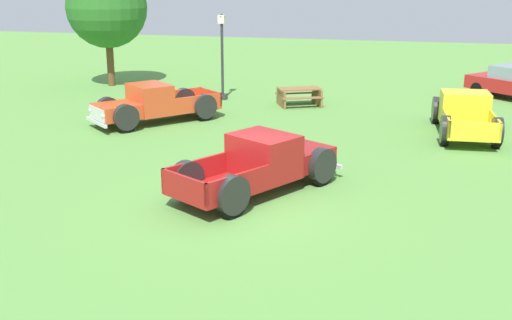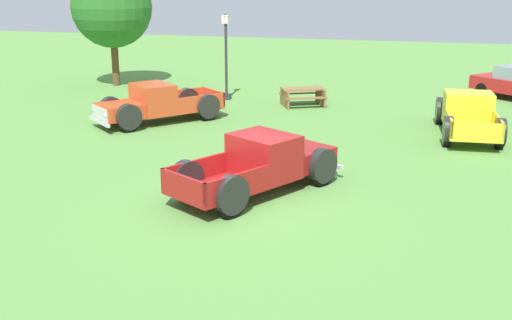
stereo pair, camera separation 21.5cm
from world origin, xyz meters
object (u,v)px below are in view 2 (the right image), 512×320
at_px(oak_tree_east, 112,7).
at_px(pickup_truck_behind_right, 152,105).
at_px(picnic_table, 303,95).
at_px(lamp_post_near, 226,55).
at_px(pickup_truck_foreground, 266,164).
at_px(pickup_truck_behind_left, 467,114).

bearing_deg(oak_tree_east, pickup_truck_behind_right, -54.61).
xyz_separation_m(picnic_table, oak_tree_east, (-10.15, 2.66, 3.37)).
height_order(pickup_truck_behind_right, lamp_post_near, lamp_post_near).
distance_m(pickup_truck_behind_right, picnic_table, 6.80).
distance_m(pickup_truck_foreground, pickup_truck_behind_left, 9.51).
distance_m(picnic_table, oak_tree_east, 11.02).
relative_size(pickup_truck_behind_left, lamp_post_near, 1.31).
bearing_deg(pickup_truck_foreground, oak_tree_east, 129.41).
xyz_separation_m(pickup_truck_foreground, lamp_post_near, (-4.71, 11.59, 1.28)).
bearing_deg(pickup_truck_foreground, pickup_truck_behind_left, 54.93).
distance_m(pickup_truck_foreground, oak_tree_east, 17.99).
height_order(pickup_truck_behind_left, pickup_truck_behind_right, pickup_truck_behind_right).
height_order(lamp_post_near, oak_tree_east, oak_tree_east).
xyz_separation_m(pickup_truck_foreground, pickup_truck_behind_left, (5.47, 7.79, -0.01)).
bearing_deg(pickup_truck_behind_left, lamp_post_near, 159.51).
distance_m(lamp_post_near, picnic_table, 3.96).
height_order(pickup_truck_behind_right, oak_tree_east, oak_tree_east).
xyz_separation_m(lamp_post_near, oak_tree_east, (-6.53, 2.10, 1.86)).
xyz_separation_m(pickup_truck_foreground, oak_tree_east, (-11.24, 13.69, 3.14)).
distance_m(pickup_truck_behind_left, lamp_post_near, 10.94).
bearing_deg(pickup_truck_behind_left, pickup_truck_foreground, -125.07).
bearing_deg(lamp_post_near, pickup_truck_foreground, -67.88).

